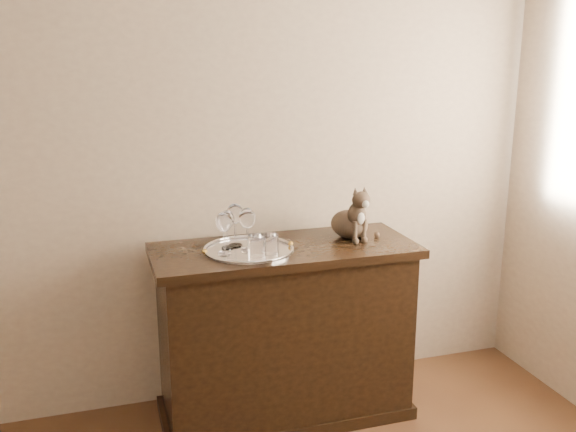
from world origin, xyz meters
name	(u,v)px	position (x,y,z in m)	size (l,w,h in m)	color
wall_back	(137,133)	(0.00, 2.25, 1.35)	(4.00, 0.10, 2.70)	tan
sideboard	(285,333)	(0.60, 1.94, 0.42)	(1.20, 0.50, 0.85)	black
tray	(249,251)	(0.43, 1.91, 0.85)	(0.40, 0.40, 0.01)	silver
wine_glass_a	(227,229)	(0.34, 1.97, 0.94)	(0.07, 0.07, 0.17)	white
wine_glass_b	(235,225)	(0.38, 1.99, 0.96)	(0.07, 0.07, 0.20)	silver
wine_glass_c	(224,233)	(0.31, 1.89, 0.95)	(0.07, 0.07, 0.19)	white
wine_glass_d	(247,229)	(0.42, 1.91, 0.95)	(0.07, 0.07, 0.19)	white
tumbler_a	(270,244)	(0.50, 1.83, 0.90)	(0.08, 0.08, 0.09)	silver
tumbler_b	(257,246)	(0.44, 1.82, 0.90)	(0.08, 0.08, 0.09)	silver
cat	(350,211)	(0.94, 1.99, 0.98)	(0.26, 0.24, 0.26)	#4B3E2C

